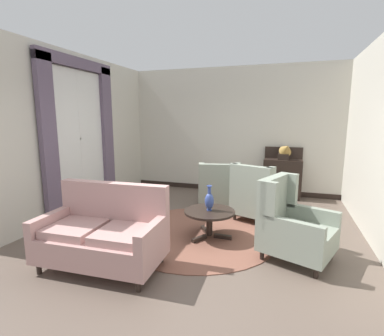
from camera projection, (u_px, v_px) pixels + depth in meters
ground at (191, 241)px, 4.47m from camera, size 9.15×9.15×0.00m
wall_back at (232, 131)px, 7.26m from camera, size 5.42×0.08×3.12m
wall_left at (85, 134)px, 5.93m from camera, size 0.08×4.57×3.12m
wall_right at (378, 140)px, 4.31m from camera, size 0.08×4.57×3.12m
baseboard_back at (230, 189)px, 7.46m from camera, size 5.26×0.03×0.12m
area_rug at (197, 233)px, 4.75m from camera, size 2.61×2.61×0.01m
window_with_curtains at (80, 131)px, 5.64m from camera, size 0.12×2.00×2.89m
coffee_table at (209, 216)px, 4.53m from camera, size 0.80×0.80×0.45m
porcelain_vase at (209, 200)px, 4.49m from camera, size 0.14×0.14×0.40m
settee at (103, 235)px, 3.64m from camera, size 1.57×0.89×1.04m
armchair_foreground_right at (256, 197)px, 5.29m from camera, size 1.01×1.05×1.06m
armchair_far_left at (292, 226)px, 3.86m from camera, size 1.09×1.05×1.09m
armchair_beside_settee at (217, 189)px, 5.99m from camera, size 0.90×0.98×0.99m
side_table at (283, 198)px, 5.31m from camera, size 0.44×0.44×0.71m
sideboard at (282, 176)px, 6.77m from camera, size 0.86×0.38×1.20m
gramophone at (286, 151)px, 6.57m from camera, size 0.37×0.43×0.45m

